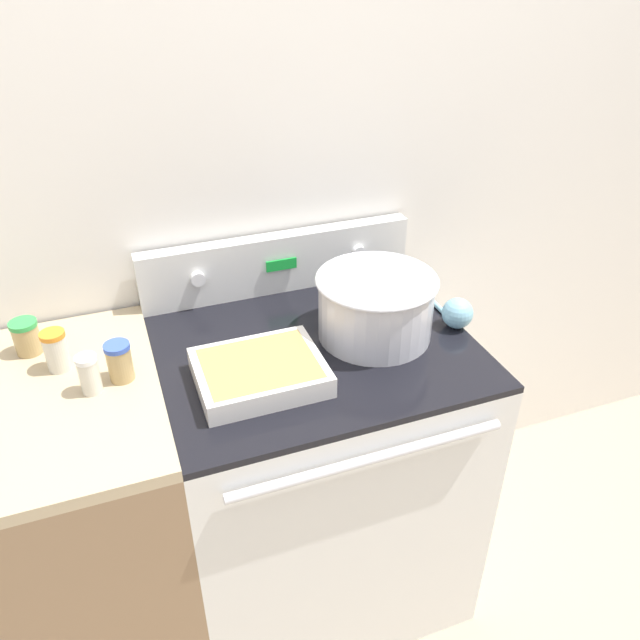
% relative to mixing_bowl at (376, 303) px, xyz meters
% --- Properties ---
extents(kitchen_wall, '(8.00, 0.05, 2.50)m').
position_rel_mixing_bowl_xyz_m(kitchen_wall, '(-0.16, 0.38, 0.23)').
color(kitchen_wall, silver).
rests_on(kitchen_wall, ground_plane).
extents(stove_range, '(0.80, 0.70, 0.92)m').
position_rel_mixing_bowl_xyz_m(stove_range, '(-0.16, 0.01, -0.56)').
color(stove_range, silver).
rests_on(stove_range, ground_plane).
extents(control_panel, '(0.80, 0.07, 0.17)m').
position_rel_mixing_bowl_xyz_m(control_panel, '(-0.16, 0.32, -0.01)').
color(control_panel, silver).
rests_on(control_panel, stove_range).
extents(side_counter, '(0.60, 0.67, 0.93)m').
position_rel_mixing_bowl_xyz_m(side_counter, '(-0.86, 0.01, -0.55)').
color(side_counter, '#896B4C').
rests_on(side_counter, ground_plane).
extents(mixing_bowl, '(0.31, 0.31, 0.17)m').
position_rel_mixing_bowl_xyz_m(mixing_bowl, '(0.00, 0.00, 0.00)').
color(mixing_bowl, silver).
rests_on(mixing_bowl, stove_range).
extents(casserole_dish, '(0.30, 0.24, 0.05)m').
position_rel_mixing_bowl_xyz_m(casserole_dish, '(-0.34, -0.09, -0.06)').
color(casserole_dish, silver).
rests_on(casserole_dish, stove_range).
extents(ladle, '(0.08, 0.32, 0.08)m').
position_rel_mixing_bowl_xyz_m(ladle, '(0.22, -0.03, -0.06)').
color(ladle, '#7AB2C6').
rests_on(ladle, stove_range).
extents(spice_jar_blue_cap, '(0.06, 0.06, 0.10)m').
position_rel_mixing_bowl_xyz_m(spice_jar_blue_cap, '(-0.64, 0.02, -0.03)').
color(spice_jar_blue_cap, tan).
rests_on(spice_jar_blue_cap, side_counter).
extents(spice_jar_white_cap, '(0.05, 0.05, 0.10)m').
position_rel_mixing_bowl_xyz_m(spice_jar_white_cap, '(-0.71, -0.01, -0.03)').
color(spice_jar_white_cap, beige).
rests_on(spice_jar_white_cap, side_counter).
extents(spice_jar_orange_cap, '(0.06, 0.06, 0.10)m').
position_rel_mixing_bowl_xyz_m(spice_jar_orange_cap, '(-0.78, 0.11, -0.03)').
color(spice_jar_orange_cap, beige).
rests_on(spice_jar_orange_cap, side_counter).
extents(spice_jar_green_cap, '(0.07, 0.07, 0.09)m').
position_rel_mixing_bowl_xyz_m(spice_jar_green_cap, '(-0.85, 0.21, -0.04)').
color(spice_jar_green_cap, tan).
rests_on(spice_jar_green_cap, side_counter).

